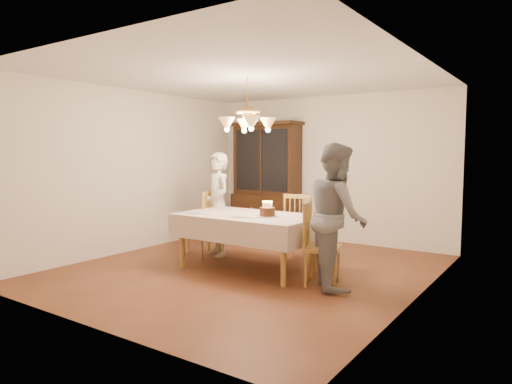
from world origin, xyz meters
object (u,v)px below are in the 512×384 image
Objects in this scene: chair_far_side at (301,231)px; elderly_woman at (217,204)px; dining_table at (248,220)px; china_hutch at (266,182)px; birthday_cake at (267,212)px.

elderly_woman is (-1.22, -0.43, 0.36)m from chair_far_side.
elderly_woman is at bearing 153.92° from dining_table.
chair_far_side is 0.63× the size of elderly_woman.
chair_far_side is (1.52, -1.39, -0.60)m from china_hutch.
dining_table is 2.57m from china_hutch.
china_hutch is at bearing 123.45° from birthday_cake.
china_hutch is 1.35× the size of elderly_woman.
chair_far_side is at bearing -42.53° from china_hutch.
chair_far_side reaches higher than dining_table.
dining_table is at bearing -111.74° from chair_far_side.
elderly_woman is (-0.88, 0.43, 0.12)m from dining_table.
chair_far_side is at bearing 68.26° from dining_table.
chair_far_side is 3.33× the size of birthday_cake.
china_hutch reaches higher than elderly_woman.
elderly_woman is at bearing -80.85° from china_hutch.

